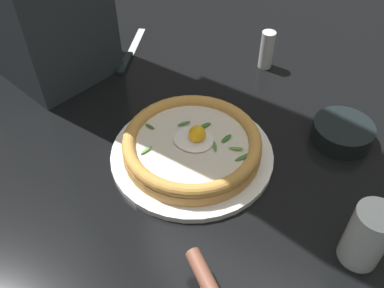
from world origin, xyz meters
TOP-DOWN VIEW (x-y plane):
  - ground_plane at (0.00, 0.00)m, footprint 2.40×2.40m
  - pizza_plate at (-0.02, -0.03)m, footprint 0.30×0.30m
  - pizza at (-0.02, -0.03)m, footprint 0.25×0.25m
  - side_bowl at (0.22, 0.14)m, footprint 0.12×0.12m
  - table_knife at (-0.31, 0.19)m, footprint 0.09×0.21m
  - drinking_glass at (0.30, -0.10)m, footprint 0.06×0.06m
  - pepper_shaker at (0.00, 0.31)m, footprint 0.03×0.03m

SIDE VIEW (x-z plane):
  - ground_plane at x=0.00m, z-range -0.03..0.00m
  - table_knife at x=-0.31m, z-range 0.00..0.01m
  - pizza_plate at x=-0.02m, z-range 0.00..0.01m
  - side_bowl at x=0.22m, z-range 0.00..0.04m
  - pizza at x=-0.02m, z-range 0.00..0.06m
  - pepper_shaker at x=0.00m, z-range 0.00..0.09m
  - drinking_glass at x=0.30m, z-range -0.01..0.10m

